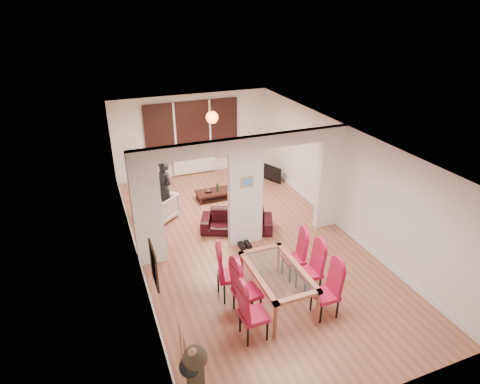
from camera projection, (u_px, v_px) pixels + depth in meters
floor at (245, 241)px, 9.56m from camera, size 5.00×9.00×0.01m
room_walls at (245, 192)px, 9.00m from camera, size 5.00×9.00×2.60m
divider_wall at (245, 192)px, 9.00m from camera, size 5.00×0.18×2.60m
bay_window_blinds at (193, 129)px, 12.63m from camera, size 3.00×0.08×1.80m
radiator at (195, 165)px, 13.12m from camera, size 1.40×0.08×0.50m
pendant_light at (212, 117)px, 11.49m from camera, size 0.36×0.36×0.36m
stair_newel at (185, 351)px, 5.91m from camera, size 0.40×1.20×1.10m
wall_poster at (154, 265)px, 6.05m from camera, size 0.04×0.52×0.67m
pillar_photo at (247, 182)px, 8.78m from camera, size 0.30×0.03×0.25m
dining_table at (277, 287)px, 7.48m from camera, size 0.92×1.63×0.76m
dining_chair_la at (254, 311)px, 6.66m from camera, size 0.44×0.44×1.08m
dining_chair_lb at (247, 289)px, 7.15m from camera, size 0.49×0.49×1.13m
dining_chair_lc at (230, 272)px, 7.59m from camera, size 0.53×0.53×1.13m
dining_chair_ra at (326, 291)px, 7.14m from camera, size 0.43×0.43×1.05m
dining_chair_rb at (309, 270)px, 7.72m from camera, size 0.42×0.42×1.04m
dining_chair_rc at (294, 256)px, 8.14m from camera, size 0.46×0.46×1.02m
sofa at (237, 221)px, 9.92m from camera, size 1.88×1.32×0.51m
armchair at (160, 207)px, 10.41m from camera, size 1.05×1.05×0.69m
person at (165, 189)px, 10.40m from camera, size 0.66×0.56×1.53m
television at (268, 173)px, 12.61m from camera, size 0.88×0.46×0.52m
coffee_table at (215, 195)px, 11.55m from camera, size 1.19×0.80×0.25m
bottle at (218, 187)px, 11.37m from camera, size 0.07×0.07×0.28m
bowl at (208, 191)px, 11.41m from camera, size 0.21×0.21×0.05m
shoes at (245, 246)px, 9.31m from camera, size 0.26×0.28×0.11m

